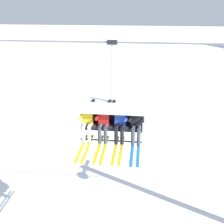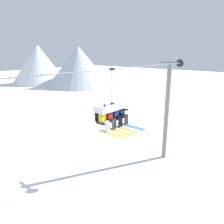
% 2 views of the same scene
% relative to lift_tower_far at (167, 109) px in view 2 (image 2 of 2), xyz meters
% --- Properties ---
extents(ground_plane, '(200.00, 200.00, 0.00)m').
position_rel_lift_tower_far_xyz_m(ground_plane, '(-8.67, 0.02, -4.28)').
color(ground_plane, white).
extents(mountain_peak_central, '(15.37, 15.37, 10.68)m').
position_rel_lift_tower_far_xyz_m(mountain_peak_central, '(18.32, 49.11, 1.06)').
color(mountain_peak_central, white).
rests_on(mountain_peak_central, ground_plane).
extents(mountain_peak_east, '(16.92, 16.92, 10.18)m').
position_rel_lift_tower_far_xyz_m(mountain_peak_east, '(22.13, 36.38, 0.81)').
color(mountain_peak_east, silver).
rests_on(mountain_peak_east, ground_plane).
extents(lift_tower_far, '(0.36, 1.88, 8.23)m').
position_rel_lift_tower_far_xyz_m(lift_tower_far, '(0.00, 0.00, 0.00)').
color(lift_tower_far, slate).
rests_on(lift_tower_far, ground_plane).
extents(lift_cable, '(17.42, 0.05, 0.05)m').
position_rel_lift_tower_far_xyz_m(lift_cable, '(-7.71, -0.78, 3.67)').
color(lift_cable, slate).
extents(chairlift_chair, '(1.91, 0.74, 2.96)m').
position_rel_lift_tower_far_xyz_m(chairlift_chair, '(-7.75, -0.71, 1.65)').
color(chairlift_chair, '#232328').
extents(skier_yellow, '(0.48, 1.70, 1.34)m').
position_rel_lift_tower_far_xyz_m(skier_yellow, '(-8.49, -0.92, 1.36)').
color(skier_yellow, yellow).
extents(skier_red, '(0.48, 1.70, 1.34)m').
position_rel_lift_tower_far_xyz_m(skier_red, '(-7.99, -0.92, 1.36)').
color(skier_red, red).
extents(skier_blue, '(0.48, 1.70, 1.34)m').
position_rel_lift_tower_far_xyz_m(skier_blue, '(-7.50, -0.92, 1.36)').
color(skier_blue, '#2847B7').
extents(skier_black, '(0.46, 1.70, 1.23)m').
position_rel_lift_tower_far_xyz_m(skier_black, '(-7.00, -0.93, 1.34)').
color(skier_black, black).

